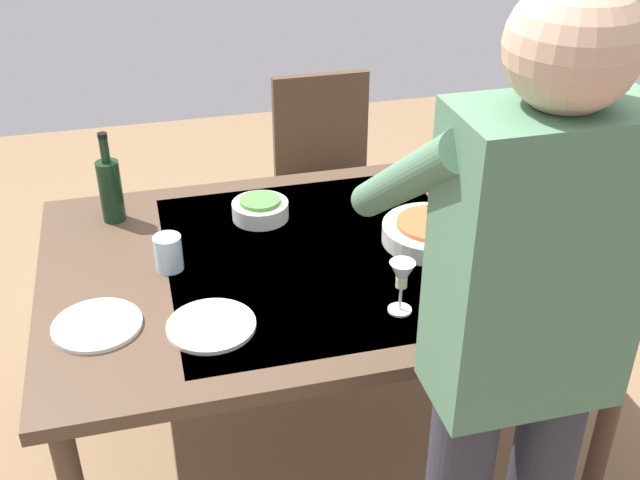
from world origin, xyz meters
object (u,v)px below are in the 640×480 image
at_px(dining_table, 320,272).
at_px(dinner_plate_near, 97,325).
at_px(wine_glass_right, 459,253).
at_px(dinner_plate_far, 211,326).
at_px(wine_bottle, 110,188).
at_px(water_cup_near_left, 168,253).
at_px(water_cup_far_right, 524,235).
at_px(side_bowl_salad, 260,209).
at_px(water_cup_near_right, 518,278).
at_px(person_server, 516,349).
at_px(chair_near, 327,172).
at_px(serving_bowl_pasta, 432,232).
at_px(wine_glass_left, 402,278).
at_px(water_cup_far_left, 463,321).

height_order(dining_table, dinner_plate_near, dinner_plate_near).
height_order(wine_glass_right, dinner_plate_far, wine_glass_right).
height_order(wine_bottle, water_cup_near_left, wine_bottle).
xyz_separation_m(water_cup_far_right, dinner_plate_near, (1.24, 0.09, -0.04)).
relative_size(water_cup_near_left, side_bowl_salad, 0.58).
bearing_deg(water_cup_near_right, dinner_plate_near, -6.09).
relative_size(dining_table, person_server, 0.96).
height_order(water_cup_near_right, dinner_plate_far, water_cup_near_right).
height_order(chair_near, side_bowl_salad, chair_near).
distance_m(water_cup_near_left, dinner_plate_near, 0.31).
bearing_deg(chair_near, dinner_plate_far, 62.68).
distance_m(dining_table, wine_glass_right, 0.44).
height_order(chair_near, serving_bowl_pasta, chair_near).
bearing_deg(wine_glass_left, dining_table, -67.58).
height_order(dining_table, serving_bowl_pasta, serving_bowl_pasta).
xyz_separation_m(water_cup_near_left, water_cup_far_right, (-1.03, 0.14, -0.01)).
bearing_deg(water_cup_near_left, person_server, 126.82).
bearing_deg(water_cup_near_right, serving_bowl_pasta, -67.94).
height_order(water_cup_far_right, dinner_plate_far, water_cup_far_right).
distance_m(wine_glass_right, side_bowl_salad, 0.69).
xyz_separation_m(chair_near, wine_glass_left, (0.13, 1.26, 0.30)).
relative_size(serving_bowl_pasta, dinner_plate_far, 1.30).
bearing_deg(dining_table, dinner_plate_near, 17.39).
relative_size(dining_table, water_cup_far_right, 18.70).
height_order(chair_near, wine_glass_right, chair_near).
distance_m(side_bowl_salad, dinner_plate_near, 0.69).
xyz_separation_m(chair_near, water_cup_near_left, (0.70, 0.90, 0.25)).
height_order(dining_table, wine_glass_right, wine_glass_right).
relative_size(chair_near, person_server, 0.54).
height_order(wine_glass_right, dinner_plate_near, wine_glass_right).
bearing_deg(dinner_plate_near, water_cup_near_right, 173.91).
xyz_separation_m(wine_bottle, water_cup_far_right, (-1.18, 0.48, -0.07)).
xyz_separation_m(wine_bottle, dinner_plate_far, (-0.22, 0.65, -0.10)).
bearing_deg(water_cup_far_right, water_cup_near_left, -7.98).
relative_size(wine_bottle, water_cup_far_left, 2.93).
relative_size(water_cup_far_right, serving_bowl_pasta, 0.29).
xyz_separation_m(water_cup_far_left, water_cup_far_right, (-0.35, -0.36, -0.01)).
relative_size(wine_glass_right, water_cup_near_right, 1.72).
distance_m(person_server, wine_glass_right, 0.59).
bearing_deg(side_bowl_salad, wine_glass_right, 131.45).
bearing_deg(wine_glass_right, dinner_plate_far, 2.01).
height_order(wine_glass_right, water_cup_far_right, wine_glass_right).
xyz_separation_m(wine_glass_right, water_cup_far_left, (0.08, 0.22, -0.05)).
distance_m(dining_table, person_server, 0.89).
height_order(dining_table, water_cup_far_left, water_cup_far_left).
relative_size(chair_near, water_cup_near_left, 8.67).
bearing_deg(serving_bowl_pasta, dinner_plate_near, 11.05).
bearing_deg(dining_table, water_cup_far_left, 117.57).
relative_size(dining_table, water_cup_near_right, 18.40).
bearing_deg(serving_bowl_pasta, chair_near, -85.10).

